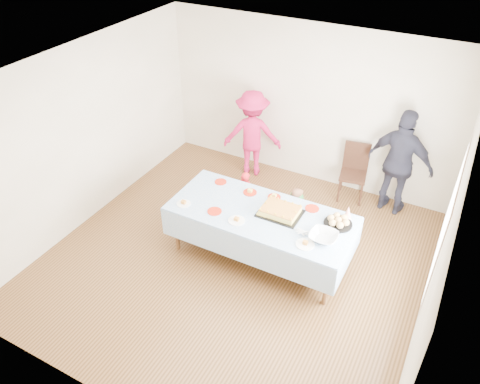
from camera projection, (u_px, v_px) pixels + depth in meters
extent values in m
plane|color=#472D14|center=(236.00, 258.00, 6.67)|extent=(5.00, 5.00, 0.00)
cube|color=#BFB79C|center=(307.00, 105.00, 7.69)|extent=(5.00, 0.04, 2.70)
cube|color=#BFB79C|center=(99.00, 320.00, 4.09)|extent=(5.00, 0.04, 2.70)
cube|color=#BFB79C|center=(85.00, 135.00, 6.85)|extent=(0.04, 5.00, 2.70)
cube|color=#BFB79C|center=(443.00, 242.00, 4.94)|extent=(0.04, 5.00, 2.70)
cube|color=white|center=(234.00, 78.00, 5.11)|extent=(5.00, 5.00, 0.04)
cube|color=#472B16|center=(446.00, 219.00, 5.01)|extent=(0.03, 1.75, 1.35)
cylinder|color=brown|center=(176.00, 229.00, 6.64)|extent=(0.06, 0.06, 0.73)
cylinder|color=brown|center=(327.00, 284.00, 5.78)|extent=(0.06, 0.06, 0.73)
cylinder|color=brown|center=(207.00, 198.00, 7.24)|extent=(0.06, 0.06, 0.73)
cylinder|color=brown|center=(347.00, 244.00, 6.39)|extent=(0.06, 0.06, 0.73)
cube|color=brown|center=(261.00, 214.00, 6.29)|extent=(2.40, 1.00, 0.04)
cube|color=white|center=(261.00, 213.00, 6.28)|extent=(2.50, 1.10, 0.01)
cube|color=black|center=(280.00, 213.00, 6.25)|extent=(0.57, 0.44, 0.02)
cube|color=#F7D45E|center=(280.00, 211.00, 6.22)|extent=(0.48, 0.36, 0.07)
cube|color=#9B5223|center=(280.00, 208.00, 6.20)|extent=(0.48, 0.36, 0.01)
cylinder|color=black|center=(338.00, 224.00, 6.07)|extent=(0.37, 0.37, 0.02)
sphere|color=tan|center=(346.00, 223.00, 6.00)|extent=(0.09, 0.09, 0.09)
sphere|color=tan|center=(344.00, 218.00, 6.08)|extent=(0.09, 0.09, 0.09)
sphere|color=tan|center=(337.00, 216.00, 6.11)|extent=(0.09, 0.09, 0.09)
sphere|color=tan|center=(331.00, 218.00, 6.07)|extent=(0.09, 0.09, 0.09)
sphere|color=tan|center=(333.00, 223.00, 5.99)|extent=(0.09, 0.09, 0.09)
sphere|color=tan|center=(340.00, 225.00, 5.95)|extent=(0.09, 0.09, 0.09)
sphere|color=tan|center=(338.00, 220.00, 6.03)|extent=(0.09, 0.09, 0.09)
imported|color=silver|center=(323.00, 237.00, 5.80)|extent=(0.36, 0.36, 0.09)
cone|color=silver|center=(348.00, 213.00, 6.12)|extent=(0.11, 0.11, 0.19)
cylinder|color=red|center=(221.00, 182.00, 6.86)|extent=(0.18, 0.18, 0.01)
cylinder|color=red|center=(250.00, 192.00, 6.65)|extent=(0.20, 0.20, 0.01)
cylinder|color=red|center=(274.00, 197.00, 6.55)|extent=(0.19, 0.19, 0.01)
cylinder|color=red|center=(312.00, 208.00, 6.34)|extent=(0.19, 0.19, 0.01)
cylinder|color=red|center=(215.00, 211.00, 6.29)|extent=(0.20, 0.20, 0.01)
cylinder|color=white|center=(184.00, 204.00, 6.43)|extent=(0.19, 0.19, 0.01)
cylinder|color=white|center=(237.00, 221.00, 6.12)|extent=(0.22, 0.22, 0.01)
cylinder|color=white|center=(305.00, 244.00, 5.75)|extent=(0.24, 0.24, 0.01)
cylinder|color=black|center=(339.00, 191.00, 7.66)|extent=(0.04, 0.04, 0.43)
cylinder|color=black|center=(361.00, 195.00, 7.57)|extent=(0.04, 0.04, 0.43)
cylinder|color=black|center=(342.00, 180.00, 7.94)|extent=(0.04, 0.04, 0.43)
cylinder|color=black|center=(363.00, 183.00, 7.85)|extent=(0.04, 0.04, 0.43)
cube|color=black|center=(353.00, 176.00, 7.62)|extent=(0.48, 0.48, 0.05)
cube|color=black|center=(357.00, 156.00, 7.61)|extent=(0.42, 0.11, 0.49)
imported|color=red|center=(246.00, 193.00, 7.32)|extent=(0.31, 0.23, 0.77)
imported|color=#267230|center=(295.00, 213.00, 6.90)|extent=(0.45, 0.38, 0.77)
imported|color=tan|center=(294.00, 211.00, 6.89)|extent=(0.40, 0.31, 0.83)
imported|color=#B31648|center=(252.00, 134.00, 8.08)|extent=(1.15, 0.92, 1.56)
imported|color=#242532|center=(400.00, 163.00, 7.12)|extent=(1.08, 0.61, 1.75)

